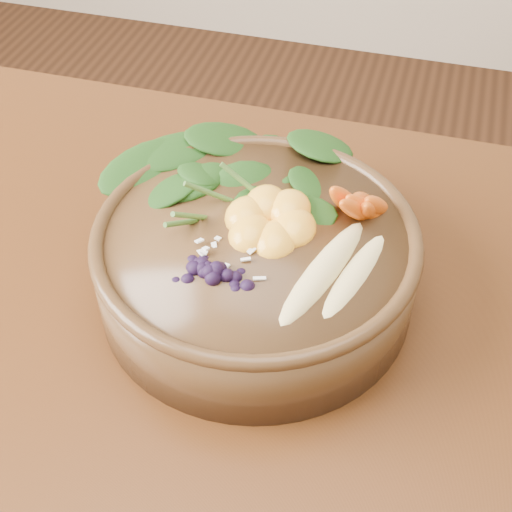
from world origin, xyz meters
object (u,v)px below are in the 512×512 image
(stoneware_bowl, at_px, (256,265))
(mandarin_cluster, at_px, (270,210))
(kale_heap, at_px, (257,161))
(carrot_cluster, at_px, (359,176))
(banana_halves, at_px, (340,261))
(blueberry_pile, at_px, (214,257))

(stoneware_bowl, relative_size, mandarin_cluster, 3.15)
(stoneware_bowl, height_order, kale_heap, kale_heap)
(carrot_cluster, distance_m, banana_halves, 0.07)
(blueberry_pile, bearing_deg, mandarin_cluster, 69.05)
(stoneware_bowl, height_order, mandarin_cluster, mandarin_cluster)
(kale_heap, xyz_separation_m, mandarin_cluster, (0.02, -0.05, -0.01))
(mandarin_cluster, bearing_deg, kale_heap, 116.53)
(carrot_cluster, bearing_deg, stoneware_bowl, -123.69)
(kale_heap, bearing_deg, mandarin_cluster, -63.47)
(stoneware_bowl, bearing_deg, banana_halves, -18.94)
(kale_heap, xyz_separation_m, banana_halves, (0.09, -0.09, -0.01))
(stoneware_bowl, distance_m, banana_halves, 0.09)
(banana_halves, distance_m, blueberry_pile, 0.09)
(stoneware_bowl, height_order, banana_halves, banana_halves)
(banana_halves, xyz_separation_m, blueberry_pile, (-0.09, -0.03, 0.01))
(kale_heap, relative_size, blueberry_pile, 1.42)
(carrot_cluster, distance_m, blueberry_pile, 0.13)
(stoneware_bowl, bearing_deg, kale_heap, 105.19)
(stoneware_bowl, bearing_deg, carrot_cluster, 34.63)
(stoneware_bowl, distance_m, blueberry_pile, 0.07)
(carrot_cluster, xyz_separation_m, mandarin_cluster, (-0.06, -0.03, -0.02))
(kale_heap, height_order, blueberry_pile, kale_heap)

